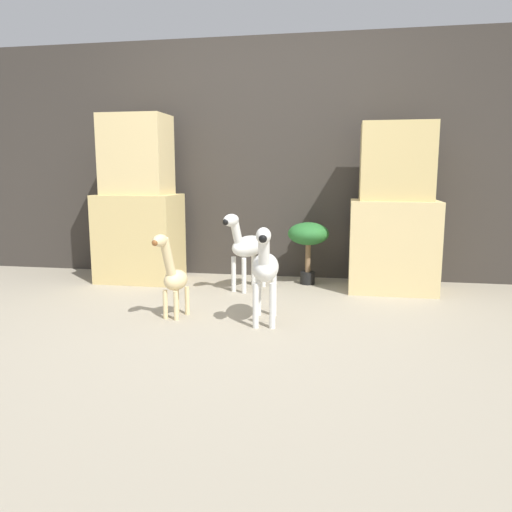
% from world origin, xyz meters
% --- Properties ---
extents(ground_plane, '(14.00, 14.00, 0.00)m').
position_xyz_m(ground_plane, '(0.00, 0.00, 0.00)').
color(ground_plane, '#9E937F').
extents(wall_back, '(6.40, 0.08, 2.20)m').
position_xyz_m(wall_back, '(0.00, 1.73, 1.10)').
color(wall_back, '#38332D').
rests_on(wall_back, ground_plane).
extents(rock_pillar_left, '(0.71, 0.51, 1.49)m').
position_xyz_m(rock_pillar_left, '(-1.12, 1.29, 0.66)').
color(rock_pillar_left, '#D1B775').
rests_on(rock_pillar_left, ground_plane).
extents(rock_pillar_right, '(0.71, 0.51, 1.38)m').
position_xyz_m(rock_pillar_right, '(1.12, 1.29, 0.62)').
color(rock_pillar_right, '#DBC184').
rests_on(rock_pillar_right, ground_plane).
extents(zebra_right, '(0.22, 0.55, 0.66)m').
position_xyz_m(zebra_right, '(0.22, 0.17, 0.38)').
color(zebra_right, silver).
rests_on(zebra_right, ground_plane).
extents(zebra_left, '(0.34, 0.54, 0.66)m').
position_xyz_m(zebra_left, '(-0.08, 1.08, 0.38)').
color(zebra_left, silver).
rests_on(zebra_left, ground_plane).
extents(giraffe_figurine, '(0.18, 0.37, 0.59)m').
position_xyz_m(giraffe_figurine, '(-0.41, 0.17, 0.30)').
color(giraffe_figurine, beige).
rests_on(giraffe_figurine, ground_plane).
extents(potted_palm_front, '(0.36, 0.36, 0.55)m').
position_xyz_m(potted_palm_front, '(0.41, 1.40, 0.42)').
color(potted_palm_front, black).
rests_on(potted_palm_front, ground_plane).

